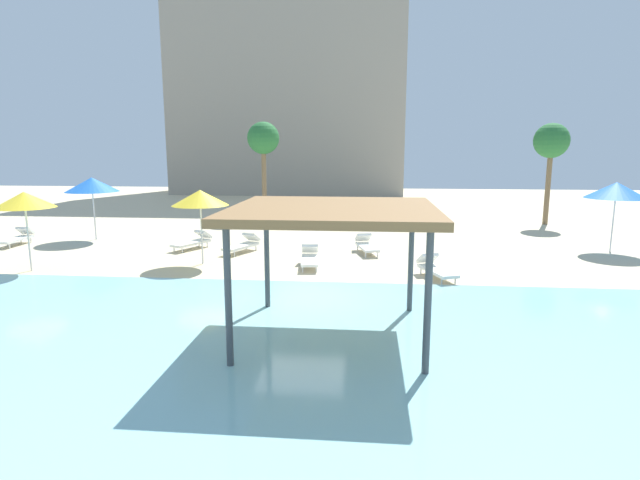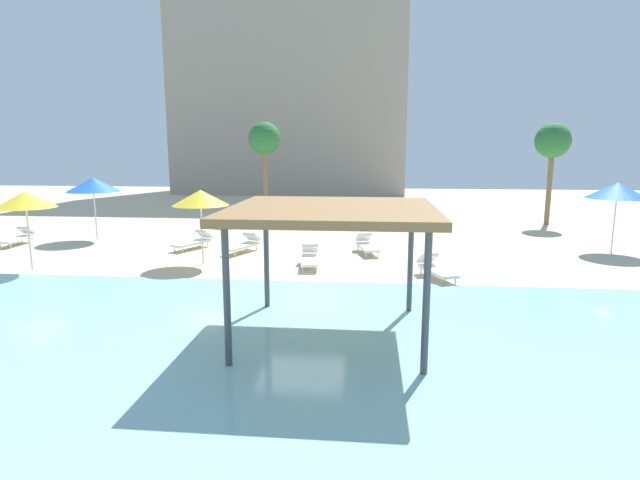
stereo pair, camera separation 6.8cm
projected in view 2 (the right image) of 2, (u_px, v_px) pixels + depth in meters
ground_plane at (302, 296)px, 14.69m from camera, size 80.00×80.00×0.00m
lagoon_water at (265, 375)px, 9.54m from camera, size 44.00×13.50×0.04m
shade_pavilion at (332, 214)px, 11.11m from camera, size 4.47×4.47×2.98m
beach_umbrella_yellow_0 at (25, 200)px, 17.32m from camera, size 1.99×1.99×2.77m
beach_umbrella_yellow_1 at (201, 198)px, 18.35m from camera, size 2.05×2.05×2.74m
beach_umbrella_blue_2 at (93, 185)px, 23.33m from camera, size 2.38×2.38×2.90m
beach_umbrella_blue_3 at (617, 190)px, 20.46m from camera, size 2.39×2.39×2.88m
lounge_chair_0 at (244, 244)px, 20.83m from camera, size 1.30×1.98×0.74m
lounge_chair_1 at (367, 245)px, 20.68m from camera, size 1.04×1.99×0.74m
lounge_chair_2 at (194, 241)px, 21.56m from camera, size 1.38×1.97×0.74m
lounge_chair_4 at (435, 268)px, 16.70m from camera, size 1.23×1.99×0.74m
lounge_chair_5 at (310, 257)px, 18.31m from camera, size 0.79×1.95×0.74m
lounge_chair_6 at (19, 237)px, 22.46m from camera, size 0.64×1.91×0.74m
palm_tree_0 at (553, 143)px, 27.62m from camera, size 1.90×1.90×5.58m
palm_tree_1 at (264, 140)px, 29.94m from camera, size 1.90×1.90×5.76m
hotel_block_0 at (292, 79)px, 47.89m from camera, size 21.18×9.48×21.23m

